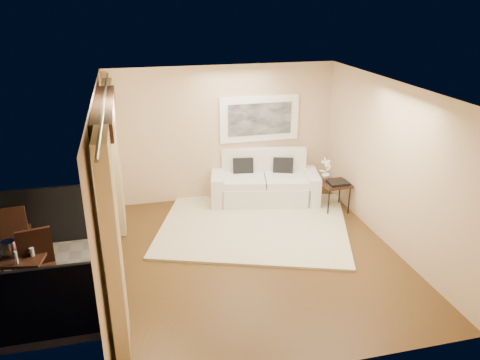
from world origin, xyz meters
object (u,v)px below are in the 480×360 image
object	(u,v)px
sofa	(264,184)
ice_bucket	(9,248)
bistro_table	(25,261)
side_table	(335,186)
balcony_chair_near	(38,261)
orchid	(326,169)
balcony_chair_far	(15,229)

from	to	relation	value
sofa	ice_bucket	size ratio (longest dim) A/B	11.33
bistro_table	side_table	bearing A→B (deg)	17.17
balcony_chair_near	orchid	bearing A→B (deg)	8.56
balcony_chair_near	sofa	bearing A→B (deg)	20.17
orchid	bistro_table	world-z (taller)	orchid
sofa	balcony_chair_near	xyz separation A→B (m)	(-3.91, -2.48, 0.24)
sofa	orchid	size ratio (longest dim) A/B	4.96
side_table	balcony_chair_far	xyz separation A→B (m)	(-5.62, -0.51, 0.03)
ice_bucket	orchid	bearing A→B (deg)	18.06
ice_bucket	bistro_table	bearing A→B (deg)	-20.44
balcony_chair_far	ice_bucket	size ratio (longest dim) A/B	4.69
balcony_chair_near	side_table	bearing A→B (deg)	6.33
sofa	balcony_chair_near	distance (m)	4.64
balcony_chair_near	ice_bucket	bearing A→B (deg)	146.24
balcony_chair_far	orchid	bearing A→B (deg)	-178.44
orchid	balcony_chair_near	world-z (taller)	same
sofa	balcony_chair_far	size ratio (longest dim) A/B	2.42
balcony_chair_far	balcony_chair_near	distance (m)	1.30
sofa	balcony_chair_near	world-z (taller)	balcony_chair_near
side_table	bistro_table	xyz separation A→B (m)	(-5.28, -1.63, 0.07)
orchid	ice_bucket	xyz separation A→B (m)	(-5.32, -1.74, -0.03)
bistro_table	ice_bucket	world-z (taller)	ice_bucket
sofa	bistro_table	bearing A→B (deg)	-137.58
bistro_table	balcony_chair_near	xyz separation A→B (m)	(0.18, -0.07, 0.02)
balcony_chair_far	ice_bucket	xyz separation A→B (m)	(0.16, -1.05, 0.23)
bistro_table	ice_bucket	distance (m)	0.27
balcony_chair_far	ice_bucket	world-z (taller)	balcony_chair_far
balcony_chair_far	balcony_chair_near	bearing A→B (deg)	107.85
sofa	ice_bucket	distance (m)	4.88
side_table	bistro_table	bearing A→B (deg)	-162.83
orchid	balcony_chair_far	size ratio (longest dim) A/B	0.49
sofa	side_table	distance (m)	1.43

